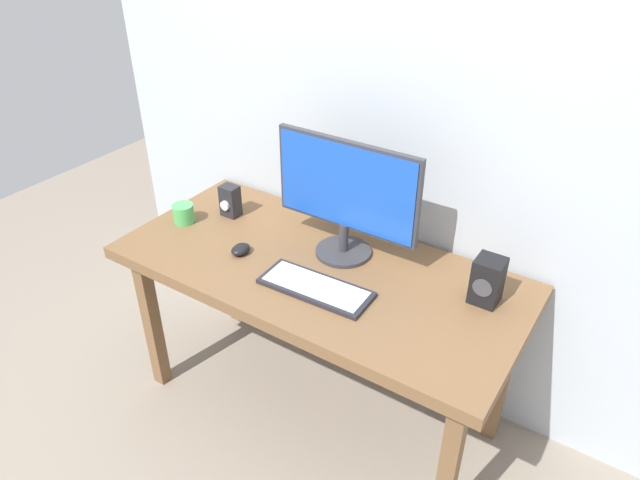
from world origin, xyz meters
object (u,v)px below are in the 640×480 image
desk (318,283)px  speaker_right (487,281)px  keyboard_primary (316,287)px  audio_controller (230,201)px  mouse (241,249)px  monitor (346,194)px  coffee_mug (184,213)px

desk → speaker_right: 0.64m
keyboard_primary → speaker_right: speaker_right is taller
speaker_right → audio_controller: 1.13m
mouse → audio_controller: audio_controller is taller
mouse → speaker_right: speaker_right is taller
monitor → mouse: size_ratio=6.89×
monitor → coffee_mug: 0.75m
monitor → audio_controller: monitor is taller
keyboard_primary → coffee_mug: coffee_mug is taller
mouse → audio_controller: (-0.23, 0.21, 0.05)m
monitor → keyboard_primary: (0.04, -0.26, -0.25)m
monitor → desk: bearing=-105.0°
monitor → keyboard_primary: monitor is taller
desk → mouse: mouse is taller
keyboard_primary → speaker_right: (0.52, 0.27, 0.08)m
desk → coffee_mug: (-0.66, -0.04, 0.12)m
keyboard_primary → mouse: mouse is taller
monitor → speaker_right: (0.56, 0.01, -0.17)m
audio_controller → speaker_right: bearing=1.5°
keyboard_primary → mouse: (-0.37, 0.03, 0.01)m
audio_controller → coffee_mug: 0.20m
keyboard_primary → speaker_right: 0.59m
mouse → coffee_mug: size_ratio=0.96×
monitor → audio_controller: size_ratio=4.23×
keyboard_primary → monitor: bearing=98.5°
desk → mouse: size_ratio=18.40×
desk → keyboard_primary: keyboard_primary is taller
audio_controller → coffee_mug: size_ratio=1.56×
keyboard_primary → mouse: size_ratio=4.89×
keyboard_primary → coffee_mug: bearing=173.1°
monitor → coffee_mug: monitor is taller
desk → keyboard_primary: bearing=-59.2°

